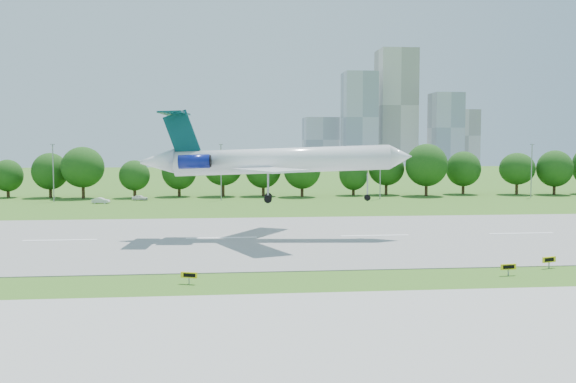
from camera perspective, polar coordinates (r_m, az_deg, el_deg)
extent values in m
plane|color=#3B6A1C|center=(61.14, 13.34, -7.16)|extent=(600.00, 600.00, 0.00)
cube|color=gray|center=(84.79, 7.74, -3.93)|extent=(400.00, 45.00, 0.08)
cube|color=#ADADA8|center=(45.00, 21.08, -11.36)|extent=(400.00, 23.00, 0.08)
cylinder|color=#382314|center=(154.18, -21.00, 0.10)|extent=(0.70, 0.70, 3.60)
sphere|color=#0F3C0F|center=(153.95, -21.04, 1.73)|extent=(8.40, 8.40, 8.40)
cylinder|color=#382314|center=(148.89, -5.96, 0.22)|extent=(0.70, 0.70, 3.60)
sphere|color=#0F3C0F|center=(148.66, -5.97, 1.91)|extent=(8.40, 8.40, 8.40)
cylinder|color=#382314|center=(154.17, 9.08, 0.32)|extent=(0.70, 0.70, 3.60)
sphere|color=#0F3C0F|center=(153.95, 9.10, 1.96)|extent=(8.40, 8.40, 8.40)
cylinder|color=#382314|center=(169.02, 22.29, 0.39)|extent=(0.70, 0.70, 3.60)
sphere|color=#0F3C0F|center=(168.81, 22.33, 1.88)|extent=(8.40, 8.40, 8.40)
cylinder|color=gray|center=(143.03, -20.14, 1.52)|extent=(0.24, 0.24, 12.00)
cube|color=gray|center=(142.91, -20.20, 3.96)|extent=(0.90, 0.25, 0.18)
cylinder|color=gray|center=(138.68, -5.97, 1.67)|extent=(0.24, 0.24, 12.00)
cube|color=gray|center=(138.56, -5.99, 4.19)|extent=(0.90, 0.25, 0.18)
cylinder|color=gray|center=(143.02, 8.20, 1.73)|extent=(0.24, 0.24, 12.00)
cube|color=gray|center=(142.90, 8.23, 4.17)|extent=(0.90, 0.25, 0.18)
cylinder|color=gray|center=(155.34, 20.83, 1.68)|extent=(0.24, 0.24, 12.00)
cube|color=gray|center=(155.23, 20.88, 3.93)|extent=(0.90, 0.25, 0.18)
cube|color=#B2B2B7|center=(447.18, 6.34, 6.54)|extent=(22.00, 22.00, 62.00)
cube|color=beige|center=(469.38, 9.57, 7.49)|extent=(26.00, 26.00, 80.00)
cube|color=#B2B2B7|center=(458.70, 13.85, 5.50)|extent=(20.00, 20.00, 48.00)
cube|color=beige|center=(490.07, 15.39, 4.79)|extent=(18.00, 18.00, 38.00)
cube|color=#B2B2B7|center=(467.15, 2.91, 4.61)|extent=(24.00, 24.00, 32.00)
cylinder|color=white|center=(81.95, -0.51, 2.77)|extent=(27.62, 5.50, 4.06)
cone|color=white|center=(83.48, 9.95, 3.07)|extent=(3.28, 3.44, 3.28)
cone|color=white|center=(83.31, -11.50, 2.61)|extent=(4.73, 3.56, 3.33)
cube|color=white|center=(75.60, -1.70, 1.93)|extent=(8.37, 12.70, 0.37)
cube|color=white|center=(88.36, -1.62, 2.24)|extent=(9.86, 12.55, 0.37)
cube|color=#053A3F|center=(82.80, -9.42, 5.07)|extent=(4.79, 0.86, 6.20)
cube|color=#053A3F|center=(83.02, -10.06, 6.86)|extent=(3.65, 8.88, 0.29)
cylinder|color=navy|center=(80.21, -8.34, 2.65)|extent=(4.02, 2.06, 1.85)
cylinder|color=navy|center=(84.92, -7.94, 2.73)|extent=(4.02, 2.06, 1.85)
cylinder|color=gray|center=(82.93, 7.08, 0.55)|extent=(0.18, 0.18, 3.19)
cylinder|color=black|center=(83.04, 7.07, -0.55)|extent=(0.84, 0.34, 0.82)
cylinder|color=gray|center=(80.08, -1.80, 0.45)|extent=(0.22, 0.22, 3.19)
cylinder|color=black|center=(80.20, -1.80, -0.68)|extent=(1.03, 0.49, 1.00)
cylinder|color=gray|center=(84.09, -1.77, 0.63)|extent=(0.22, 0.22, 3.19)
cylinder|color=black|center=(84.20, -1.76, -0.46)|extent=(1.03, 0.49, 1.00)
cube|color=gray|center=(55.98, -8.78, -7.81)|extent=(0.12, 0.12, 0.64)
cube|color=yellow|center=(55.89, -8.79, -7.35)|extent=(1.44, 0.65, 0.50)
cube|color=black|center=(55.80, -8.83, -7.37)|extent=(1.04, 0.38, 0.32)
cube|color=gray|center=(62.19, 18.99, -6.78)|extent=(0.11, 0.11, 0.66)
cube|color=yellow|center=(62.11, 19.00, -6.34)|extent=(1.53, 0.37, 0.52)
cube|color=black|center=(62.02, 19.05, -6.36)|extent=(1.13, 0.17, 0.33)
cube|color=gray|center=(67.20, 22.18, -6.04)|extent=(0.13, 0.13, 0.70)
cube|color=yellow|center=(67.12, 22.19, -5.62)|extent=(1.56, 0.67, 0.55)
cube|color=black|center=(67.04, 22.26, -5.63)|extent=(1.14, 0.40, 0.35)
imported|color=silver|center=(136.82, -16.30, -0.77)|extent=(3.77, 1.93, 1.18)
imported|color=silver|center=(142.32, -13.02, -0.53)|extent=(3.61, 1.98, 1.17)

